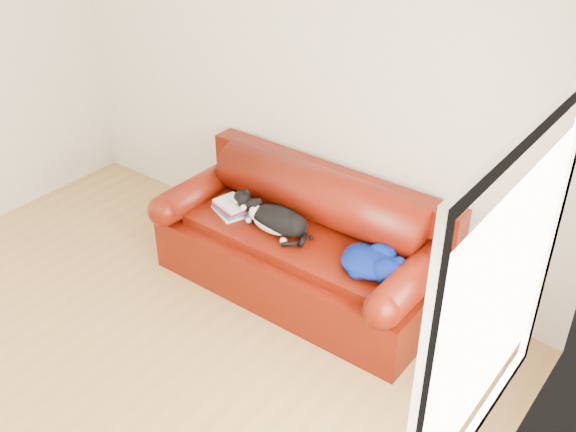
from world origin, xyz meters
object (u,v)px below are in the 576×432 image
(cat, at_px, (277,220))
(blanket, at_px, (372,262))
(sofa_base, at_px, (300,262))
(book_stack, at_px, (232,207))

(cat, xyz_separation_m, blanket, (0.78, 0.01, -0.03))
(cat, height_order, blanket, cat)
(cat, distance_m, blanket, 0.78)
(cat, relative_size, blanket, 1.25)
(sofa_base, xyz_separation_m, blanket, (0.64, -0.08, 0.33))
(sofa_base, distance_m, cat, 0.39)
(sofa_base, distance_m, blanket, 0.72)
(sofa_base, bearing_deg, blanket, -7.11)
(sofa_base, xyz_separation_m, book_stack, (-0.55, -0.10, 0.31))
(book_stack, distance_m, blanket, 1.20)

